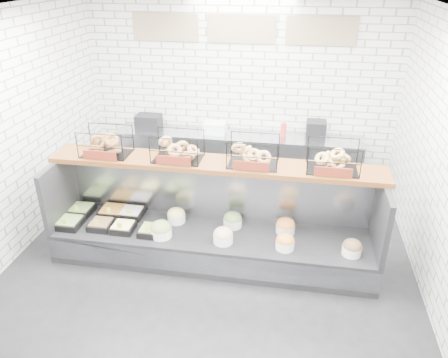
# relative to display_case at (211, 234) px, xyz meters

# --- Properties ---
(ground) EXTENTS (5.50, 5.50, 0.00)m
(ground) POSITION_rel_display_case_xyz_m (0.03, -0.34, -0.33)
(ground) COLOR black
(ground) RESTS_ON ground
(room_shell) EXTENTS (5.02, 5.51, 3.01)m
(room_shell) POSITION_rel_display_case_xyz_m (0.03, 0.26, 1.73)
(room_shell) COLOR white
(room_shell) RESTS_ON ground
(display_case) EXTENTS (4.00, 0.90, 1.20)m
(display_case) POSITION_rel_display_case_xyz_m (0.00, 0.00, 0.00)
(display_case) COLOR black
(display_case) RESTS_ON ground
(bagel_shelf) EXTENTS (4.10, 0.50, 0.40)m
(bagel_shelf) POSITION_rel_display_case_xyz_m (0.03, 0.18, 1.05)
(bagel_shelf) COLOR #4D2810
(bagel_shelf) RESTS_ON display_case
(prep_counter) EXTENTS (4.00, 0.60, 1.20)m
(prep_counter) POSITION_rel_display_case_xyz_m (0.02, 2.09, 0.14)
(prep_counter) COLOR #93969B
(prep_counter) RESTS_ON ground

